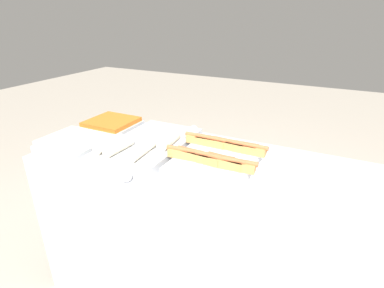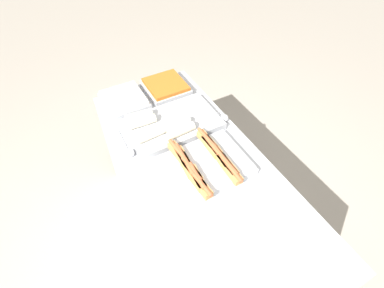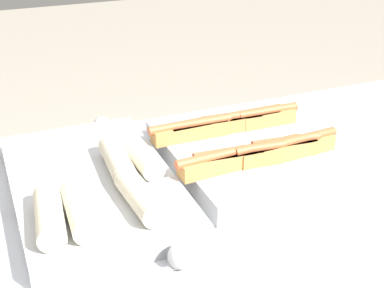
# 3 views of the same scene
# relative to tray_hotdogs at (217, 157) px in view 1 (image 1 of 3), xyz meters

# --- Properties ---
(counter) EXTENTS (1.69, 0.69, 0.86)m
(counter) POSITION_rel_tray_hotdogs_xyz_m (-0.04, 0.00, -0.47)
(counter) COLOR #B7BABF
(counter) RESTS_ON ground_plane
(tray_hotdogs) EXTENTS (0.41, 0.45, 0.10)m
(tray_hotdogs) POSITION_rel_tray_hotdogs_xyz_m (0.00, 0.00, 0.00)
(tray_hotdogs) COLOR #B7BABF
(tray_hotdogs) RESTS_ON counter
(tray_wraps) EXTENTS (0.34, 0.55, 0.10)m
(tray_wraps) POSITION_rel_tray_hotdogs_xyz_m (-0.37, -0.02, -0.01)
(tray_wraps) COLOR #B7BABF
(tray_wraps) RESTS_ON counter
(tray_side_front) EXTENTS (0.28, 0.27, 0.07)m
(tray_side_front) POSITION_rel_tray_hotdogs_xyz_m (-0.71, -0.18, -0.00)
(tray_side_front) COLOR #B7BABF
(tray_side_front) RESTS_ON counter
(tray_side_back) EXTENTS (0.28, 0.27, 0.07)m
(tray_side_back) POSITION_rel_tray_hotdogs_xyz_m (-0.71, 0.12, -0.00)
(tray_side_back) COLOR #B7BABF
(tray_side_back) RESTS_ON counter
(serving_spoon_near) EXTENTS (0.25, 0.05, 0.05)m
(serving_spoon_near) POSITION_rel_tray_hotdogs_xyz_m (-0.30, -0.30, -0.02)
(serving_spoon_near) COLOR silver
(serving_spoon_near) RESTS_ON counter
(serving_spoon_far) EXTENTS (0.27, 0.05, 0.05)m
(serving_spoon_far) POSITION_rel_tray_hotdogs_xyz_m (-0.29, 0.31, -0.02)
(serving_spoon_far) COLOR silver
(serving_spoon_far) RESTS_ON counter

